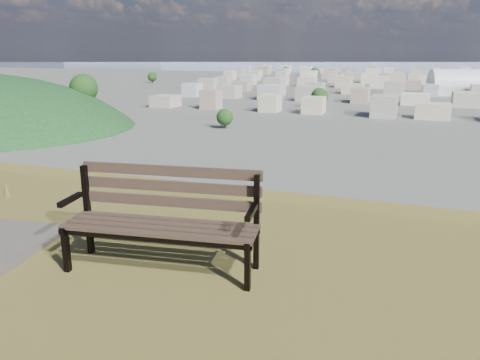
% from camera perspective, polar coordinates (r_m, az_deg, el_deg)
% --- Properties ---
extents(park_bench, '(1.74, 0.77, 0.88)m').
position_cam_1_polar(park_bench, '(4.14, -9.28, -4.06)').
color(park_bench, '#463828').
rests_on(park_bench, hilltop_mesa).
extents(arena, '(51.20, 30.73, 20.19)m').
position_cam_1_polar(arena, '(321.10, 26.32, 10.14)').
color(arena, silver).
rests_on(arena, ground).
extents(city_blocks, '(395.00, 361.00, 7.00)m').
position_cam_1_polar(city_blocks, '(396.62, 20.30, 11.35)').
color(city_blocks, beige).
rests_on(city_blocks, ground).
extents(city_trees, '(406.52, 387.20, 9.98)m').
position_cam_1_polar(city_trees, '(322.41, 15.44, 11.20)').
color(city_trees, '#312618').
rests_on(city_trees, ground).
extents(bay_water, '(2400.00, 700.00, 0.12)m').
position_cam_1_polar(bay_water, '(901.88, 20.54, 13.00)').
color(bay_water, '#808EA3').
rests_on(bay_water, ground).
extents(far_hills, '(2050.00, 340.00, 60.00)m').
position_cam_1_polar(far_hills, '(1405.77, 18.17, 14.87)').
color(far_hills, '#9EABC4').
rests_on(far_hills, ground).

